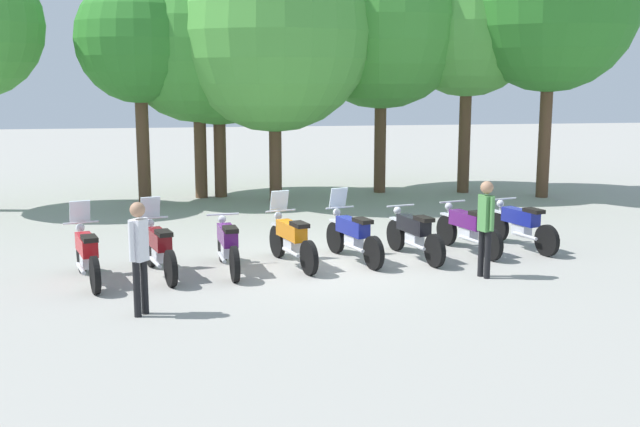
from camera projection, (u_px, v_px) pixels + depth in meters
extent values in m
plane|color=#9E9B93|center=(324.00, 264.00, 14.90)|extent=(80.00, 80.00, 0.00)
cylinder|color=black|center=(81.00, 256.00, 14.20)|extent=(0.27, 0.64, 0.64)
cylinder|color=black|center=(95.00, 275.00, 12.82)|extent=(0.27, 0.64, 0.64)
cube|color=silver|center=(80.00, 237.00, 14.14)|extent=(0.21, 0.38, 0.04)
cube|color=red|center=(86.00, 245.00, 13.49)|extent=(0.51, 0.98, 0.30)
cube|color=silver|center=(88.00, 260.00, 13.50)|extent=(0.32, 0.45, 0.24)
cube|color=black|center=(89.00, 238.00, 13.10)|extent=(0.35, 0.49, 0.08)
cylinder|color=silver|center=(81.00, 240.00, 14.07)|extent=(0.11, 0.23, 0.64)
cylinder|color=silver|center=(81.00, 223.00, 13.93)|extent=(0.61, 0.21, 0.04)
sphere|color=silver|center=(80.00, 228.00, 14.06)|extent=(0.20, 0.20, 0.16)
cylinder|color=silver|center=(81.00, 268.00, 13.17)|extent=(0.26, 0.69, 0.07)
cube|color=silver|center=(80.00, 211.00, 13.94)|extent=(0.38, 0.23, 0.39)
cylinder|color=black|center=(151.00, 250.00, 14.65)|extent=(0.27, 0.64, 0.64)
cylinder|color=black|center=(171.00, 268.00, 13.26)|extent=(0.27, 0.64, 0.64)
cube|color=silver|center=(150.00, 232.00, 14.59)|extent=(0.21, 0.38, 0.04)
cube|color=maroon|center=(159.00, 239.00, 13.94)|extent=(0.51, 0.98, 0.30)
cube|color=silver|center=(160.00, 254.00, 13.94)|extent=(0.32, 0.44, 0.24)
cube|color=black|center=(164.00, 233.00, 13.55)|extent=(0.35, 0.49, 0.08)
cylinder|color=silver|center=(151.00, 235.00, 14.51)|extent=(0.11, 0.23, 0.64)
cylinder|color=silver|center=(151.00, 218.00, 14.37)|extent=(0.61, 0.20, 0.04)
sphere|color=silver|center=(150.00, 223.00, 14.51)|extent=(0.20, 0.20, 0.16)
cylinder|color=silver|center=(155.00, 262.00, 13.62)|extent=(0.26, 0.69, 0.07)
cube|color=silver|center=(150.00, 207.00, 14.39)|extent=(0.38, 0.23, 0.39)
cylinder|color=black|center=(222.00, 245.00, 15.04)|extent=(0.17, 0.65, 0.64)
cylinder|color=black|center=(235.00, 264.00, 13.57)|extent=(0.17, 0.65, 0.64)
cube|color=silver|center=(222.00, 228.00, 14.98)|extent=(0.16, 0.37, 0.04)
cube|color=#59196B|center=(227.00, 235.00, 14.29)|extent=(0.36, 0.97, 0.30)
cube|color=silver|center=(228.00, 250.00, 14.29)|extent=(0.26, 0.42, 0.24)
cube|color=black|center=(230.00, 229.00, 13.87)|extent=(0.29, 0.46, 0.08)
cylinder|color=silver|center=(223.00, 231.00, 14.90)|extent=(0.07, 0.23, 0.64)
cylinder|color=silver|center=(223.00, 214.00, 14.75)|extent=(0.62, 0.10, 0.04)
sphere|color=silver|center=(222.00, 219.00, 14.90)|extent=(0.18, 0.18, 0.16)
cylinder|color=silver|center=(222.00, 257.00, 13.97)|extent=(0.14, 0.70, 0.07)
cylinder|color=black|center=(277.00, 241.00, 15.41)|extent=(0.27, 0.64, 0.64)
cylinder|color=black|center=(309.00, 258.00, 14.03)|extent=(0.27, 0.64, 0.64)
cube|color=silver|center=(277.00, 225.00, 15.35)|extent=(0.21, 0.38, 0.04)
cube|color=orange|center=(291.00, 231.00, 14.70)|extent=(0.51, 0.98, 0.30)
cube|color=silver|center=(292.00, 245.00, 14.71)|extent=(0.32, 0.44, 0.24)
cube|color=black|center=(300.00, 225.00, 14.31)|extent=(0.35, 0.49, 0.08)
cylinder|color=silver|center=(279.00, 227.00, 15.28)|extent=(0.11, 0.23, 0.64)
cylinder|color=silver|center=(281.00, 211.00, 15.14)|extent=(0.61, 0.20, 0.04)
sphere|color=silver|center=(278.00, 216.00, 15.27)|extent=(0.20, 0.20, 0.16)
cylinder|color=silver|center=(291.00, 252.00, 14.38)|extent=(0.26, 0.69, 0.07)
cube|color=silver|center=(279.00, 200.00, 15.16)|extent=(0.38, 0.23, 0.39)
cylinder|color=black|center=(336.00, 237.00, 15.78)|extent=(0.29, 0.64, 0.64)
cylinder|color=black|center=(374.00, 253.00, 14.41)|extent=(0.29, 0.64, 0.64)
cube|color=silver|center=(336.00, 221.00, 15.72)|extent=(0.22, 0.38, 0.04)
cube|color=navy|center=(353.00, 227.00, 15.08)|extent=(0.53, 0.98, 0.30)
cube|color=silver|center=(354.00, 241.00, 15.08)|extent=(0.33, 0.45, 0.24)
cube|color=black|center=(363.00, 221.00, 14.69)|extent=(0.36, 0.49, 0.08)
cylinder|color=silver|center=(338.00, 223.00, 15.64)|extent=(0.12, 0.23, 0.64)
cylinder|color=silver|center=(340.00, 207.00, 15.51)|extent=(0.60, 0.22, 0.04)
sphere|color=silver|center=(337.00, 212.00, 15.64)|extent=(0.20, 0.20, 0.16)
cylinder|color=silver|center=(354.00, 248.00, 14.76)|extent=(0.27, 0.69, 0.07)
cube|color=silver|center=(338.00, 197.00, 15.52)|extent=(0.38, 0.23, 0.39)
cylinder|color=black|center=(396.00, 235.00, 16.00)|extent=(0.25, 0.65, 0.64)
cylinder|color=black|center=(435.00, 251.00, 14.60)|extent=(0.25, 0.65, 0.64)
cube|color=silver|center=(396.00, 219.00, 15.94)|extent=(0.20, 0.38, 0.04)
cube|color=black|center=(414.00, 225.00, 15.28)|extent=(0.48, 0.98, 0.30)
cube|color=silver|center=(415.00, 239.00, 15.28)|extent=(0.31, 0.44, 0.24)
cube|color=black|center=(424.00, 219.00, 14.89)|extent=(0.34, 0.48, 0.08)
cylinder|color=silver|center=(398.00, 221.00, 15.86)|extent=(0.10, 0.23, 0.64)
cylinder|color=silver|center=(401.00, 206.00, 15.72)|extent=(0.61, 0.18, 0.04)
sphere|color=silver|center=(397.00, 210.00, 15.86)|extent=(0.19, 0.19, 0.16)
cylinder|color=silver|center=(415.00, 245.00, 14.96)|extent=(0.24, 0.70, 0.07)
cylinder|color=black|center=(447.00, 230.00, 16.51)|extent=(0.27, 0.64, 0.64)
cylinder|color=black|center=(491.00, 245.00, 15.12)|extent=(0.27, 0.64, 0.64)
cube|color=silver|center=(447.00, 215.00, 16.45)|extent=(0.21, 0.38, 0.04)
cube|color=#59196B|center=(467.00, 220.00, 15.80)|extent=(0.51, 0.98, 0.30)
cube|color=silver|center=(468.00, 233.00, 15.80)|extent=(0.32, 0.44, 0.24)
cube|color=black|center=(479.00, 214.00, 15.41)|extent=(0.35, 0.49, 0.08)
cylinder|color=silver|center=(449.00, 216.00, 16.37)|extent=(0.11, 0.23, 0.64)
cylinder|color=silver|center=(452.00, 202.00, 16.23)|extent=(0.61, 0.20, 0.04)
sphere|color=silver|center=(449.00, 206.00, 16.37)|extent=(0.20, 0.20, 0.16)
cylinder|color=silver|center=(470.00, 240.00, 15.48)|extent=(0.26, 0.69, 0.07)
cylinder|color=black|center=(498.00, 227.00, 16.86)|extent=(0.28, 0.64, 0.64)
cylinder|color=black|center=(547.00, 241.00, 15.49)|extent=(0.28, 0.64, 0.64)
cube|color=silver|center=(499.00, 212.00, 16.80)|extent=(0.22, 0.38, 0.04)
cube|color=navy|center=(521.00, 217.00, 16.16)|extent=(0.52, 0.98, 0.30)
cube|color=silver|center=(522.00, 230.00, 16.16)|extent=(0.32, 0.45, 0.24)
cube|color=black|center=(534.00, 211.00, 15.77)|extent=(0.35, 0.49, 0.08)
cylinder|color=silver|center=(501.00, 213.00, 16.73)|extent=(0.11, 0.23, 0.64)
cylinder|color=silver|center=(504.00, 199.00, 16.59)|extent=(0.60, 0.21, 0.04)
sphere|color=silver|center=(500.00, 203.00, 16.72)|extent=(0.20, 0.20, 0.16)
cylinder|color=silver|center=(525.00, 236.00, 15.84)|extent=(0.27, 0.69, 0.07)
cylinder|color=black|center=(145.00, 287.00, 11.73)|extent=(0.15, 0.15, 0.85)
cylinder|color=black|center=(137.00, 290.00, 11.58)|extent=(0.15, 0.15, 0.85)
cube|color=silver|center=(139.00, 240.00, 11.52)|extent=(0.29, 0.30, 0.64)
cylinder|color=silver|center=(146.00, 237.00, 11.66)|extent=(0.11, 0.11, 0.60)
cylinder|color=silver|center=(131.00, 241.00, 11.38)|extent=(0.11, 0.11, 0.60)
sphere|color=#A87A5B|center=(137.00, 210.00, 11.44)|extent=(0.32, 0.32, 0.23)
cylinder|color=black|center=(481.00, 253.00, 13.92)|extent=(0.14, 0.14, 0.85)
cylinder|color=black|center=(488.00, 255.00, 13.77)|extent=(0.14, 0.14, 0.85)
cube|color=#4C8C47|center=(486.00, 213.00, 13.72)|extent=(0.27, 0.28, 0.64)
cylinder|color=#4C8C47|center=(480.00, 211.00, 13.85)|extent=(0.10, 0.10, 0.61)
cylinder|color=#4C8C47|center=(492.00, 214.00, 13.58)|extent=(0.10, 0.10, 0.61)
sphere|color=#A87A5B|center=(487.00, 187.00, 13.63)|extent=(0.30, 0.30, 0.23)
cylinder|color=brown|center=(143.00, 144.00, 21.74)|extent=(0.36, 0.36, 3.33)
sphere|color=#2D7A28|center=(139.00, 39.00, 21.23)|extent=(3.50, 3.50, 3.50)
cylinder|color=brown|center=(200.00, 148.00, 22.71)|extent=(0.36, 0.36, 2.91)
sphere|color=#3D8E33|center=(197.00, 41.00, 22.16)|extent=(4.67, 4.67, 4.67)
cylinder|color=brown|center=(220.00, 150.00, 22.88)|extent=(0.36, 0.36, 2.78)
sphere|color=#3D8E33|center=(218.00, 50.00, 22.37)|extent=(4.32, 4.32, 4.32)
cylinder|color=brown|center=(275.00, 152.00, 22.18)|extent=(0.36, 0.36, 2.81)
sphere|color=#4C9E3D|center=(274.00, 33.00, 21.59)|extent=(5.52, 5.52, 5.52)
cylinder|color=brown|center=(380.00, 138.00, 23.69)|extent=(0.36, 0.36, 3.36)
sphere|color=#3D8E33|center=(382.00, 19.00, 23.06)|extent=(5.34, 5.34, 5.34)
cylinder|color=brown|center=(465.00, 135.00, 23.66)|extent=(0.36, 0.36, 3.58)
sphere|color=#4C9E3D|center=(468.00, 24.00, 23.08)|extent=(4.32, 4.32, 4.32)
cylinder|color=brown|center=(545.00, 133.00, 22.70)|extent=(0.36, 0.36, 3.82)
sphere|color=#2D7A28|center=(551.00, 5.00, 22.06)|extent=(4.94, 4.94, 4.94)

